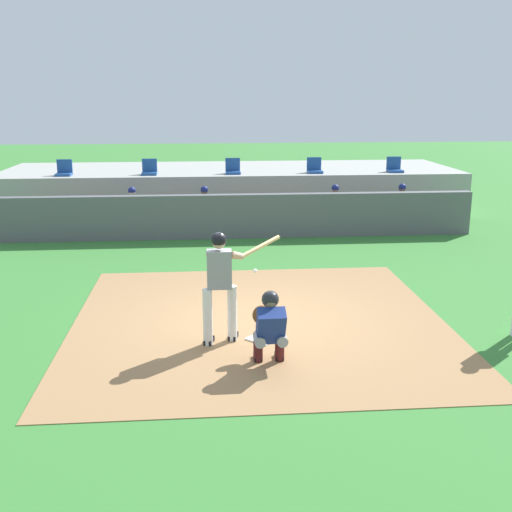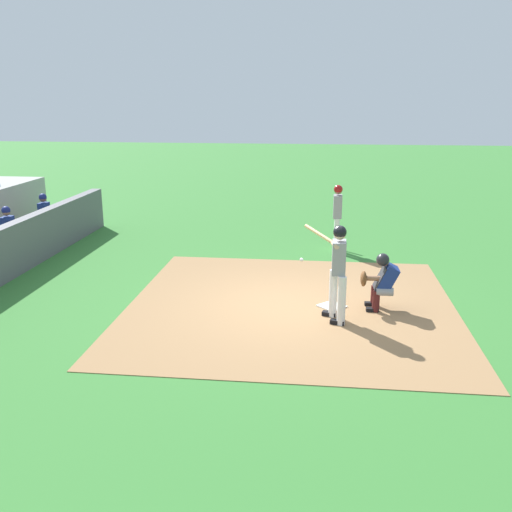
{
  "view_description": "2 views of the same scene",
  "coord_description": "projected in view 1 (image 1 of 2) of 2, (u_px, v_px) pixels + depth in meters",
  "views": [
    {
      "loc": [
        -0.9,
        -9.96,
        3.83
      ],
      "look_at": [
        0.0,
        0.7,
        1.0
      ],
      "focal_mm": 43.08,
      "sensor_mm": 36.0,
      "label": 1
    },
    {
      "loc": [
        -10.54,
        -0.5,
        3.99
      ],
      "look_at": [
        0.0,
        0.7,
        1.0
      ],
      "focal_mm": 39.72,
      "sensor_mm": 36.0,
      "label": 2
    }
  ],
  "objects": [
    {
      "name": "dugout_player_0",
      "position": [
        132.0,
        209.0,
        17.31
      ],
      "size": [
        0.49,
        0.7,
        1.3
      ],
      "color": "#939399",
      "rests_on": "ground"
    },
    {
      "name": "dugout_player_2",
      "position": [
        336.0,
        206.0,
        17.78
      ],
      "size": [
        0.49,
        0.7,
        1.3
      ],
      "color": "#939399",
      "rests_on": "ground"
    },
    {
      "name": "catcher_crouched",
      "position": [
        269.0,
        325.0,
        8.84
      ],
      "size": [
        0.49,
        1.9,
        1.13
      ],
      "color": "gray",
      "rests_on": "ground"
    },
    {
      "name": "stadium_seat_2",
      "position": [
        233.0,
        169.0,
        19.29
      ],
      "size": [
        0.46,
        0.46,
        0.48
      ],
      "color": "#1E478C",
      "rests_on": "stands_platform"
    },
    {
      "name": "stadium_seat_1",
      "position": [
        149.0,
        170.0,
        19.08
      ],
      "size": [
        0.46,
        0.46,
        0.48
      ],
      "color": "#1E478C",
      "rests_on": "stands_platform"
    },
    {
      "name": "dugout_wall",
      "position": [
        238.0,
        216.0,
        16.76
      ],
      "size": [
        13.0,
        0.3,
        1.2
      ],
      "primitive_type": "cube",
      "color": "#59595E",
      "rests_on": "ground"
    },
    {
      "name": "dugout_player_3",
      "position": [
        403.0,
        205.0,
        17.95
      ],
      "size": [
        0.49,
        0.7,
        1.3
      ],
      "color": "#939399",
      "rests_on": "ground"
    },
    {
      "name": "stadium_seat_0",
      "position": [
        64.0,
        171.0,
        18.87
      ],
      "size": [
        0.46,
        0.46,
        0.48
      ],
      "color": "#1E478C",
      "rests_on": "stands_platform"
    },
    {
      "name": "dugout_player_1",
      "position": [
        205.0,
        208.0,
        17.48
      ],
      "size": [
        0.49,
        0.7,
        1.3
      ],
      "color": "#939399",
      "rests_on": "ground"
    },
    {
      "name": "dugout_bench",
      "position": [
        236.0,
        222.0,
        17.82
      ],
      "size": [
        11.8,
        0.44,
        0.45
      ],
      "primitive_type": "cube",
      "color": "olive",
      "rests_on": "ground"
    },
    {
      "name": "ground_plane",
      "position": [
        259.0,
        322.0,
        10.65
      ],
      "size": [
        80.0,
        80.0,
        0.0
      ],
      "primitive_type": "plane",
      "color": "#387A33"
    },
    {
      "name": "stadium_seat_4",
      "position": [
        394.0,
        168.0,
        19.71
      ],
      "size": [
        0.46,
        0.46,
        0.48
      ],
      "color": "#1E478C",
      "rests_on": "stands_platform"
    },
    {
      "name": "stadium_seat_3",
      "position": [
        315.0,
        169.0,
        19.5
      ],
      "size": [
        0.46,
        0.46,
        0.48
      ],
      "color": "#1E478C",
      "rests_on": "stands_platform"
    },
    {
      "name": "batter_at_plate",
      "position": [
        221.0,
        280.0,
        9.5
      ],
      "size": [
        1.29,
        0.81,
        1.8
      ],
      "color": "silver",
      "rests_on": "ground"
    },
    {
      "name": "home_plate",
      "position": [
        264.0,
        338.0,
        9.87
      ],
      "size": [
        0.62,
        0.62,
        0.02
      ],
      "primitive_type": "cube",
      "rotation": [
        0.0,
        0.0,
        0.79
      ],
      "color": "white",
      "rests_on": "dirt_infield"
    },
    {
      "name": "dirt_infield",
      "position": [
        259.0,
        322.0,
        10.65
      ],
      "size": [
        6.4,
        6.4,
        0.01
      ],
      "primitive_type": "cube",
      "color": "#9E754C",
      "rests_on": "ground"
    },
    {
      "name": "stands_platform",
      "position": [
        231.0,
        189.0,
        20.97
      ],
      "size": [
        15.0,
        4.4,
        1.4
      ],
      "primitive_type": "cube",
      "color": "#9E9E99",
      "rests_on": "ground"
    }
  ]
}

